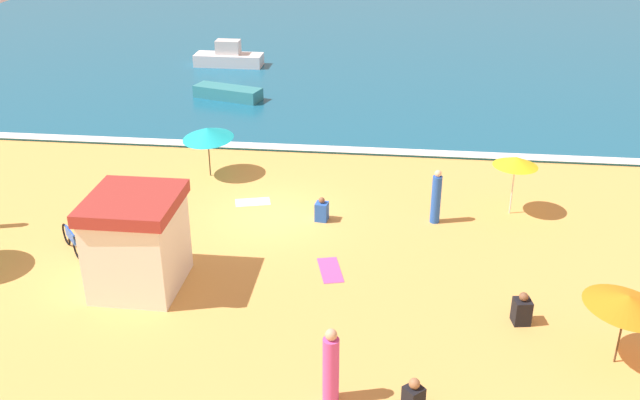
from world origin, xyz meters
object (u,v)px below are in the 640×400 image
Objects in this scene: small_boat_0 at (229,57)px; beachgoer_5 at (331,367)px; beach_umbrella_3 at (627,302)px; beachgoer_6 at (436,198)px; beachgoer_2 at (522,310)px; small_boat_1 at (228,93)px; beach_umbrella_1 at (516,162)px; beach_umbrella_4 at (208,133)px; parked_bicycle at (71,240)px; beachgoer_1 at (322,211)px; lifeguard_cabana at (137,241)px; beachgoer_3 at (413,397)px.

beachgoer_5 is at bearing -72.51° from small_boat_0.
beachgoer_6 is at bearing 120.45° from beach_umbrella_3.
beachgoer_2 is 0.25× the size of small_boat_1.
small_boat_0 is (-14.16, 17.98, -1.35)m from beach_umbrella_1.
beachgoer_5 is (5.96, -12.29, -0.84)m from beach_umbrella_4.
parked_bicycle is at bearing -89.79° from small_boat_0.
parked_bicycle is 8.17m from beachgoer_1.
lifeguard_cabana is at bearing 170.60° from beach_umbrella_3.
beachgoer_3 reaches higher than small_boat_1.
beachgoer_2 is 6.08m from beachgoer_6.
lifeguard_cabana is 1.99× the size of parked_bicycle.
beachgoer_6 is at bearing 110.30° from beachgoer_2.
beachgoer_1 is 0.44× the size of beachgoer_5.
beach_umbrella_1 is 6.79m from beachgoer_1.
beachgoer_3 is at bearing -67.00° from small_boat_1.
beachgoer_6 is at bearing 16.01° from parked_bicycle.
beach_umbrella_3 is 2.36× the size of beachgoer_3.
beach_umbrella_3 is 7.20m from beachgoer_5.
parked_bicycle reaches higher than small_boat_1.
beach_umbrella_4 is 13.87m from beachgoer_2.
beach_umbrella_1 reaches higher than beachgoer_5.
beachgoer_1 is at bearing 108.61° from beachgoer_3.
beach_umbrella_4 is at bearing 122.16° from beachgoer_3.
small_boat_0 is at bearing 118.96° from beachgoer_2.
small_boat_0 is at bearing 121.08° from beach_umbrella_3.
beach_umbrella_3 is 24.37m from small_boat_1.
beach_umbrella_1 is 11.05m from beachgoer_3.
beachgoer_2 is 4.71m from beachgoer_3.
beach_umbrella_1 is at bearing 16.82° from parked_bicycle.
small_boat_0 is 1.09× the size of small_boat_1.
beach_umbrella_1 is 1.50× the size of parked_bicycle.
beach_umbrella_1 is 2.99m from beachgoer_6.
beachgoer_3 is at bearing -155.01° from beach_umbrella_3.
beach_umbrella_1 reaches higher than beach_umbrella_3.
lifeguard_cabana reaches higher than beach_umbrella_1.
small_boat_0 is at bearing 110.77° from beachgoer_3.
beachgoer_2 is 21.97m from small_boat_1.
small_boat_0 is at bearing 100.43° from beach_umbrella_4.
beachgoer_6 reaches higher than beachgoer_2.
beachgoer_6 reaches higher than small_boat_0.
beachgoer_1 is 9.06m from beachgoer_5.
lifeguard_cabana is 12.71m from beach_umbrella_1.
beach_umbrella_4 reaches higher than beachgoer_6.
beachgoer_2 reaches higher than beachgoer_1.
beachgoer_5 reaches higher than beachgoer_2.
beachgoer_2 is at bearing -3.65° from lifeguard_cabana.
beach_umbrella_1 is at bearing -10.38° from beach_umbrella_4.
beachgoer_5 is (-5.27, -10.23, -1.03)m from beach_umbrella_1.
beachgoer_5 is (-6.82, -2.15, -0.84)m from beach_umbrella_3.
beach_umbrella_4 is 5.97m from beachgoer_1.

